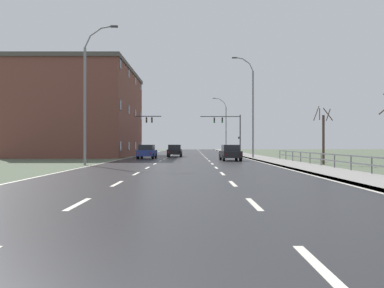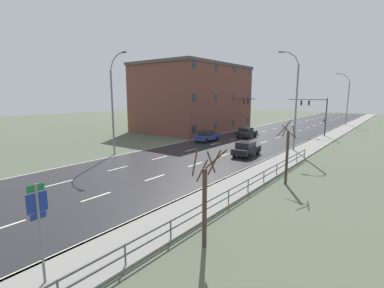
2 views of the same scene
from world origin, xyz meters
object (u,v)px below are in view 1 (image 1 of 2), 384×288
street_lamp_midground (253,109)px  car_distant (148,152)px  traffic_signal_left (142,128)px  car_near_right (231,153)px  car_far_left (176,151)px  street_lamp_left_bank (88,97)px  street_lamp_distant (226,126)px  brick_building (84,113)px  traffic_signal_right (231,127)px

street_lamp_midground → car_distant: bearing=-177.2°
street_lamp_midground → traffic_signal_left: street_lamp_midground is taller
car_distant → car_near_right: (8.78, -5.40, 0.00)m
car_near_right → car_far_left: bearing=113.6°
street_lamp_left_bank → traffic_signal_left: size_ratio=1.80×
street_lamp_distant → traffic_signal_left: bearing=-124.0°
traffic_signal_left → street_lamp_left_bank: bearing=-91.0°
street_lamp_midground → brick_building: 23.99m
car_far_left → car_distant: bearing=-112.4°
traffic_signal_right → car_far_left: bearing=-134.1°
street_lamp_left_bank → traffic_signal_right: size_ratio=1.79×
street_lamp_distant → traffic_signal_right: 20.99m
traffic_signal_right → traffic_signal_left: (-13.30, -0.35, -0.12)m
traffic_signal_right → traffic_signal_left: traffic_signal_left is taller
street_lamp_midground → car_far_left: (-8.99, 6.10, -4.84)m
car_near_right → brick_building: size_ratio=0.20×
car_far_left → brick_building: (-12.93, 3.64, 5.20)m
street_lamp_distant → car_far_left: bearing=-107.1°
car_near_right → brick_building: brick_building is taller
traffic_signal_right → car_near_right: traffic_signal_right is taller
street_lamp_midground → brick_building: brick_building is taller
street_lamp_distant → traffic_signal_left: 25.69m
car_near_right → street_lamp_distant: bearing=83.2°
brick_building → traffic_signal_right: bearing=12.2°
car_far_left → car_near_right: 13.47m
street_lamp_distant → street_lamp_left_bank: 51.44m
traffic_signal_right → car_far_left: (-7.90, -8.16, -3.40)m
car_near_right → brick_building: 25.13m
traffic_signal_left → car_far_left: (5.40, -7.81, -3.29)m
car_far_left → brick_building: brick_building is taller
car_far_left → brick_building: bearing=164.6°
street_lamp_midground → street_lamp_distant: street_lamp_midground is taller
street_lamp_midground → street_lamp_distant: (-0.05, 35.18, -0.26)m
street_lamp_midground → traffic_signal_right: street_lamp_midground is taller
street_lamp_midground → street_lamp_distant: bearing=90.1°
street_lamp_distant → car_near_right: 41.52m
street_lamp_midground → street_lamp_distant: size_ratio=1.04×
street_lamp_left_bank → car_near_right: (11.87, 8.10, -4.48)m
traffic_signal_left → car_distant: bearing=-79.9°
street_lamp_distant → traffic_signal_right: street_lamp_distant is taller
street_lamp_distant → brick_building: bearing=-130.7°
street_lamp_left_bank → traffic_signal_right: bearing=64.0°
traffic_signal_left → car_near_right: 23.14m
traffic_signal_right → car_distant: 18.61m
brick_building → car_near_right: bearing=-39.7°
street_lamp_distant → brick_building: 33.56m
street_lamp_midground → street_lamp_distant: 35.18m
car_distant → traffic_signal_right: bearing=56.3°
street_lamp_midground → car_far_left: bearing=145.9°
street_lamp_midground → brick_building: bearing=156.0°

